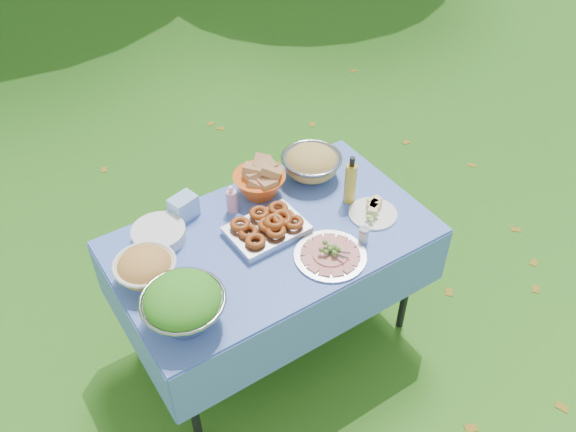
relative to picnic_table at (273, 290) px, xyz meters
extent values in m
plane|color=#0F390A|center=(0.00, 0.00, -0.38)|extent=(80.00, 80.00, 0.00)
cube|color=#84B2FF|center=(0.00, 0.00, 0.00)|extent=(1.46, 0.86, 0.76)
cylinder|color=silver|center=(-0.44, 0.27, 0.41)|extent=(0.28, 0.28, 0.06)
cube|color=#92BFF3|center=(-0.27, 0.34, 0.44)|extent=(0.14, 0.12, 0.11)
cylinder|color=pink|center=(-0.07, 0.25, 0.46)|extent=(0.07, 0.07, 0.15)
cube|color=silver|center=(-0.01, 0.02, 0.42)|extent=(0.36, 0.26, 0.08)
cylinder|color=#B9BBC0|center=(0.15, -0.26, 0.42)|extent=(0.42, 0.42, 0.07)
cylinder|color=gold|center=(0.45, 0.00, 0.51)|extent=(0.07, 0.07, 0.26)
cylinder|color=silver|center=(0.48, -0.14, 0.41)|extent=(0.29, 0.29, 0.06)
cylinder|color=silver|center=(0.33, -0.26, 0.42)|extent=(0.06, 0.06, 0.07)
camera|label=1|loc=(-1.04, -1.73, 2.35)|focal=38.00mm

